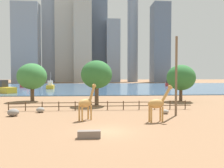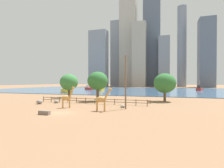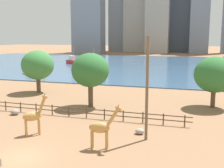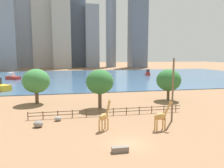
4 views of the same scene
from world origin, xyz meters
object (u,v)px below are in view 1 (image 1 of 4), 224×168
boulder_small (40,110)px  utility_pole (176,76)px  boat_ferry (27,85)px  boat_tug (168,84)px  boat_sailboat (50,86)px  boulder_near_fence (13,112)px  tree_right_tall (32,77)px  tree_center_broad (97,75)px  feeding_trough (89,134)px  giraffe_tall (157,104)px  giraffe_companion (86,103)px  boulder_by_pole (165,112)px  tree_left_large (181,78)px  boat_barge (4,88)px

boulder_small → utility_pole: bearing=-12.1°
boat_ferry → boat_tug: size_ratio=0.93×
boat_sailboat → boulder_near_fence: bearing=-178.8°
utility_pole → tree_right_tall: (-22.08, 17.10, -0.07)m
tree_center_broad → boat_tug: bearing=61.9°
feeding_trough → tree_center_broad: size_ratio=0.24×
giraffe_tall → boulder_near_fence: (-16.57, 4.61, -1.49)m
boulder_small → boat_sailboat: 52.47m
giraffe_companion → utility_pole: (10.88, 1.93, 2.93)m
boulder_by_pole → tree_center_broad: bearing=134.4°
feeding_trough → tree_left_large: bearing=54.6°
giraffe_tall → utility_pole: size_ratio=0.42×
utility_pole → boulder_near_fence: size_ratio=7.20×
boulder_near_fence → boat_sailboat: bearing=96.9°
utility_pole → tree_center_broad: size_ratio=1.30×
utility_pole → tree_left_large: (6.57, 14.88, -0.30)m
feeding_trough → boat_sailboat: boat_sailboat is taller
boulder_by_pole → tree_left_large: 16.01m
boulder_small → boat_sailboat: size_ratio=0.16×
boat_ferry → boat_tug: boat_tug is taller
tree_left_large → tree_right_tall: size_ratio=0.96×
tree_right_tall → boat_ferry: 50.64m
boulder_by_pole → feeding_trough: 14.01m
boat_tug → tree_left_large: bearing=-176.2°
tree_center_broad → boat_tug: size_ratio=1.07×
boulder_by_pole → tree_right_tall: 26.78m
boat_ferry → giraffe_companion: bearing=-33.3°
boulder_near_fence → boat_ferry: 66.36m
boat_tug → boulder_near_fence: bearing=169.0°
boulder_by_pole → boat_ferry: boat_ferry is taller
boat_sailboat → boat_tug: bearing=-76.2°
feeding_trough → boulder_by_pole: bearing=47.4°
boulder_near_fence → boat_tug: size_ratio=0.19×
boulder_near_fence → tree_left_large: bearing=27.3°
boat_ferry → boat_sailboat: bearing=-5.6°
boat_ferry → boat_barge: boat_ferry is taller
boulder_near_fence → tree_right_tall: 16.62m
giraffe_companion → boulder_by_pole: (10.00, 3.30, -1.64)m
boat_sailboat → giraffe_companion: bearing=-170.5°
giraffe_companion → boulder_small: giraffe_companion is taller
tree_right_tall → boat_sailboat: bearing=96.5°
tree_right_tall → boat_barge: (-13.25, 19.45, -3.37)m
tree_right_tall → boat_barge: tree_right_tall is taller
utility_pole → boat_barge: 50.95m
utility_pole → boat_ferry: bearing=120.2°
boulder_near_fence → boat_barge: size_ratio=0.17×
utility_pole → boulder_by_pole: 4.85m
boat_sailboat → boat_barge: 20.81m
giraffe_companion → boulder_near_fence: size_ratio=3.07×
boulder_by_pole → tree_right_tall: bearing=143.4°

